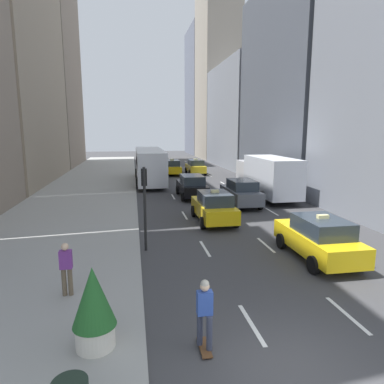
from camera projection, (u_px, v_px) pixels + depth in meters
name	position (u px, v px, depth m)	size (l,w,h in m)	color
ground_plane	(293.00, 376.00, 7.20)	(160.00, 160.00, 0.00)	#3D3D3F
sidewalk_left	(93.00, 184.00, 32.20)	(8.00, 66.00, 0.15)	#9E9E99
lane_markings	(201.00, 189.00, 29.94)	(5.72, 56.00, 0.01)	white
building_row_right	(244.00, 84.00, 46.46)	(6.00, 74.49, 30.71)	gray
taxi_lead	(172.00, 167.00, 39.46)	(2.02, 4.40, 1.87)	yellow
taxi_second	(319.00, 238.00, 13.58)	(2.02, 4.40, 1.87)	yellow
taxi_third	(195.00, 167.00, 40.02)	(2.02, 4.40, 1.87)	yellow
taxi_fourth	(214.00, 207.00, 19.11)	(2.02, 4.40, 1.87)	yellow
sedan_black_near	(241.00, 193.00, 23.26)	(2.02, 4.40, 1.81)	#565B66
sedan_silver_behind	(192.00, 186.00, 26.21)	(2.02, 4.68, 1.74)	black
city_bus	(149.00, 164.00, 33.53)	(2.80, 11.61, 3.25)	silver
box_truck	(267.00, 175.00, 25.96)	(2.58, 8.40, 3.15)	silver
skateboarder	(205.00, 312.00, 7.90)	(0.36, 0.80, 1.75)	brown
planter_with_shrub	(94.00, 307.00, 7.75)	(1.00, 1.00, 1.95)	silver
pedestrian_near_curb	(66.00, 267.00, 10.24)	(0.36, 0.22, 1.65)	brown
traffic_light_pole	(144.00, 195.00, 14.40)	(0.24, 0.42, 3.60)	black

